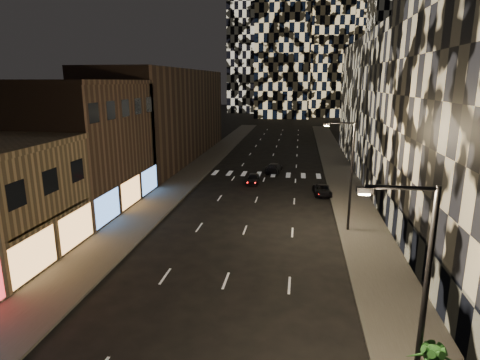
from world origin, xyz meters
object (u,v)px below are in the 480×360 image
(streetlight_near, at_px, (417,296))
(car_dark_rightlane, at_px, (322,190))
(car_dark_oncoming, at_px, (274,168))
(streetlight_far, at_px, (349,169))
(car_dark_midlane, at_px, (253,179))

(streetlight_near, distance_m, car_dark_rightlane, 31.21)
(streetlight_near, relative_size, car_dark_oncoming, 1.98)
(streetlight_near, relative_size, car_dark_rightlane, 2.26)
(streetlight_near, distance_m, streetlight_far, 20.00)
(car_dark_midlane, distance_m, car_dark_rightlane, 9.08)
(streetlight_far, height_order, car_dark_midlane, streetlight_far)
(streetlight_far, bearing_deg, car_dark_oncoming, 109.02)
(streetlight_near, distance_m, car_dark_oncoming, 42.29)
(car_dark_midlane, bearing_deg, car_dark_rightlane, -28.09)
(car_dark_midlane, bearing_deg, car_dark_oncoming, 70.07)
(streetlight_near, bearing_deg, car_dark_oncoming, 100.10)
(streetlight_far, relative_size, car_dark_rightlane, 2.26)
(streetlight_near, xyz_separation_m, car_dark_midlane, (-9.51, 34.81, -4.73))
(streetlight_near, height_order, car_dark_oncoming, streetlight_near)
(car_dark_midlane, height_order, car_dark_rightlane, car_dark_midlane)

